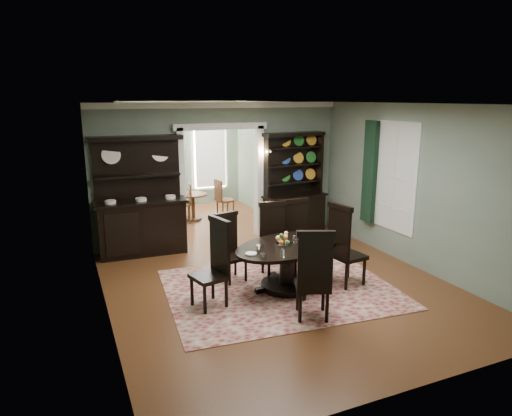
% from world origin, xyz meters
% --- Properties ---
extents(room, '(5.51, 6.01, 3.01)m').
position_xyz_m(room, '(0.00, 0.04, 1.58)').
color(room, '#592D17').
rests_on(room, ground).
extents(parlor, '(3.51, 3.50, 3.01)m').
position_xyz_m(parlor, '(0.00, 5.53, 1.52)').
color(parlor, '#592D17').
rests_on(parlor, ground).
extents(doorway_trim, '(2.08, 0.25, 2.57)m').
position_xyz_m(doorway_trim, '(0.00, 3.00, 1.62)').
color(doorway_trim, silver).
rests_on(doorway_trim, floor).
extents(right_window, '(0.15, 1.47, 2.12)m').
position_xyz_m(right_window, '(2.69, 0.93, 1.60)').
color(right_window, white).
rests_on(right_window, wall_right).
extents(wall_sconce, '(0.27, 0.21, 0.21)m').
position_xyz_m(wall_sconce, '(0.95, 2.85, 1.89)').
color(wall_sconce, '#B37E2F').
rests_on(wall_sconce, back_wall_right).
extents(rug, '(3.90, 3.18, 0.01)m').
position_xyz_m(rug, '(-0.04, -0.02, 0.01)').
color(rug, maroon).
rests_on(rug, floor).
extents(dining_table, '(2.24, 2.24, 0.76)m').
position_xyz_m(dining_table, '(0.08, -0.04, 0.53)').
color(dining_table, black).
rests_on(dining_table, rug).
extents(centerpiece, '(1.38, 0.89, 0.23)m').
position_xyz_m(centerpiece, '(-0.00, -0.08, 0.83)').
color(centerpiece, silver).
rests_on(centerpiece, dining_table).
extents(chair_far_left, '(0.52, 0.50, 1.19)m').
position_xyz_m(chair_far_left, '(-0.65, 0.72, 0.62)').
color(chair_far_left, black).
rests_on(chair_far_left, rug).
extents(chair_far_mid, '(0.54, 0.52, 1.32)m').
position_xyz_m(chair_far_mid, '(0.16, 0.63, 0.69)').
color(chair_far_mid, black).
rests_on(chair_far_mid, rug).
extents(chair_far_right, '(0.51, 0.47, 1.32)m').
position_xyz_m(chair_far_right, '(0.65, 0.66, 0.69)').
color(chair_far_right, black).
rests_on(chair_far_right, rug).
extents(chair_end_left, '(0.58, 0.60, 1.36)m').
position_xyz_m(chair_end_left, '(-1.20, -0.15, 0.71)').
color(chair_end_left, black).
rests_on(chair_end_left, rug).
extents(chair_end_right, '(0.56, 0.58, 1.42)m').
position_xyz_m(chair_end_right, '(0.99, -0.30, 0.75)').
color(chair_end_right, black).
rests_on(chair_end_right, rug).
extents(chair_near, '(0.65, 0.64, 1.36)m').
position_xyz_m(chair_near, '(-0.09, -1.19, 0.72)').
color(chair_near, black).
rests_on(chair_near, rug).
extents(sideboard, '(1.82, 0.70, 2.37)m').
position_xyz_m(sideboard, '(-1.80, 2.72, 0.83)').
color(sideboard, black).
rests_on(sideboard, floor).
extents(welsh_dresser, '(1.54, 0.69, 2.34)m').
position_xyz_m(welsh_dresser, '(1.67, 2.75, 0.85)').
color(welsh_dresser, black).
rests_on(welsh_dresser, floor).
extents(parlor_table, '(0.75, 0.75, 0.69)m').
position_xyz_m(parlor_table, '(-0.15, 4.83, 0.45)').
color(parlor_table, '#512A17').
rests_on(parlor_table, parlor_floor).
extents(parlor_chair_left, '(0.44, 0.43, 1.00)m').
position_xyz_m(parlor_chair_left, '(-0.39, 4.63, 0.54)').
color(parlor_chair_left, '#512A17').
rests_on(parlor_chair_left, parlor_floor).
extents(parlor_chair_right, '(0.47, 0.45, 1.05)m').
position_xyz_m(parlor_chair_right, '(0.57, 4.57, 0.56)').
color(parlor_chair_right, '#512A17').
rests_on(parlor_chair_right, parlor_floor).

